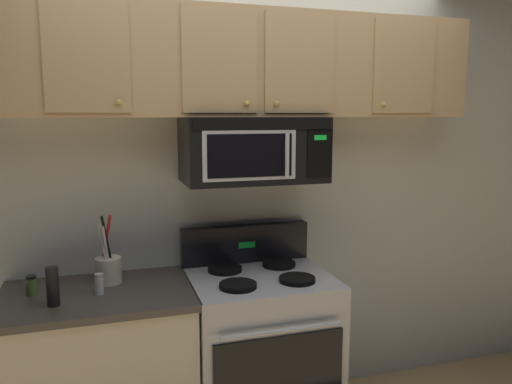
{
  "coord_description": "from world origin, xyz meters",
  "views": [
    {
      "loc": [
        -0.78,
        -2.04,
        1.77
      ],
      "look_at": [
        0.0,
        0.49,
        1.35
      ],
      "focal_mm": 34.86,
      "sensor_mm": 36.0,
      "label": 1
    }
  ],
  "objects_px": {
    "over_range_microwave": "(253,150)",
    "pepper_mill": "(53,286)",
    "stove_range": "(260,351)",
    "salt_shaker": "(99,284)",
    "spice_jar": "(31,285)",
    "utensil_crock_cream": "(108,268)"
  },
  "relations": [
    {
      "from": "stove_range",
      "to": "utensil_crock_cream",
      "type": "distance_m",
      "value": 0.94
    },
    {
      "from": "over_range_microwave",
      "to": "pepper_mill",
      "type": "distance_m",
      "value": 1.21
    },
    {
      "from": "stove_range",
      "to": "utensil_crock_cream",
      "type": "xyz_separation_m",
      "value": [
        -0.78,
        0.13,
        0.51
      ]
    },
    {
      "from": "stove_range",
      "to": "salt_shaker",
      "type": "relative_size",
      "value": 11.04
    },
    {
      "from": "over_range_microwave",
      "to": "utensil_crock_cream",
      "type": "bearing_deg",
      "value": 179.27
    },
    {
      "from": "stove_range",
      "to": "utensil_crock_cream",
      "type": "bearing_deg",
      "value": 170.8
    },
    {
      "from": "pepper_mill",
      "to": "salt_shaker",
      "type": "bearing_deg",
      "value": 24.84
    },
    {
      "from": "utensil_crock_cream",
      "to": "pepper_mill",
      "type": "relative_size",
      "value": 2.01
    },
    {
      "from": "stove_range",
      "to": "pepper_mill",
      "type": "bearing_deg",
      "value": -173.29
    },
    {
      "from": "over_range_microwave",
      "to": "salt_shaker",
      "type": "bearing_deg",
      "value": -170.07
    },
    {
      "from": "spice_jar",
      "to": "over_range_microwave",
      "type": "bearing_deg",
      "value": 3.14
    },
    {
      "from": "utensil_crock_cream",
      "to": "stove_range",
      "type": "bearing_deg",
      "value": -9.2
    },
    {
      "from": "pepper_mill",
      "to": "stove_range",
      "type": "bearing_deg",
      "value": 6.71
    },
    {
      "from": "stove_range",
      "to": "salt_shaker",
      "type": "distance_m",
      "value": 0.96
    },
    {
      "from": "stove_range",
      "to": "over_range_microwave",
      "type": "relative_size",
      "value": 1.47
    },
    {
      "from": "salt_shaker",
      "to": "over_range_microwave",
      "type": "bearing_deg",
      "value": 9.93
    },
    {
      "from": "pepper_mill",
      "to": "over_range_microwave",
      "type": "bearing_deg",
      "value": 13.01
    },
    {
      "from": "over_range_microwave",
      "to": "utensil_crock_cream",
      "type": "height_order",
      "value": "over_range_microwave"
    },
    {
      "from": "over_range_microwave",
      "to": "spice_jar",
      "type": "xyz_separation_m",
      "value": [
        -1.14,
        -0.06,
        -0.63
      ]
    },
    {
      "from": "utensil_crock_cream",
      "to": "pepper_mill",
      "type": "bearing_deg",
      "value": -134.93
    },
    {
      "from": "over_range_microwave",
      "to": "salt_shaker",
      "type": "xyz_separation_m",
      "value": [
        -0.83,
        -0.14,
        -0.63
      ]
    },
    {
      "from": "salt_shaker",
      "to": "utensil_crock_cream",
      "type": "bearing_deg",
      "value": 73.2
    }
  ]
}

